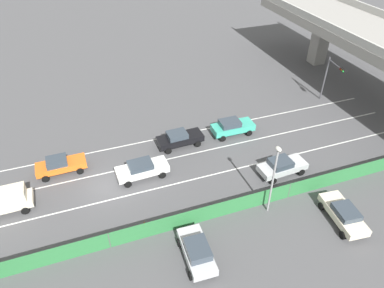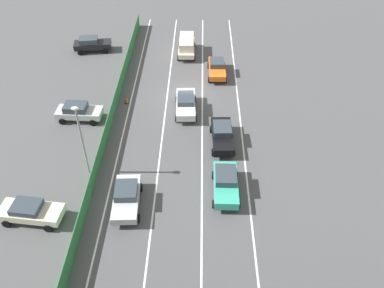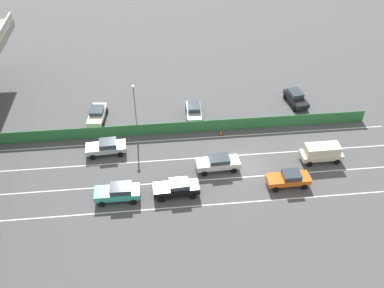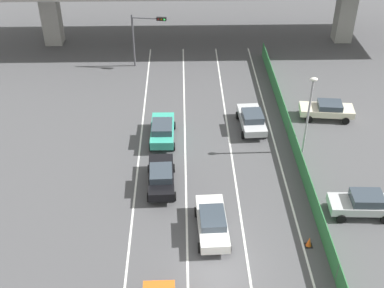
% 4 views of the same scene
% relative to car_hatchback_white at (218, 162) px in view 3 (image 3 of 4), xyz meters
% --- Properties ---
extents(ground_plane, '(300.00, 300.00, 0.00)m').
position_rel_car_hatchback_white_xyz_m(ground_plane, '(0.20, -3.16, -0.91)').
color(ground_plane, '#4C4C4F').
extents(lane_line_left_edge, '(0.14, 49.27, 0.01)m').
position_rel_car_hatchback_white_xyz_m(lane_line_left_edge, '(-5.17, 3.47, -0.90)').
color(lane_line_left_edge, silver).
rests_on(lane_line_left_edge, ground).
extents(lane_line_mid_left, '(0.14, 49.27, 0.01)m').
position_rel_car_hatchback_white_xyz_m(lane_line_mid_left, '(-1.59, 3.47, -0.90)').
color(lane_line_mid_left, silver).
rests_on(lane_line_mid_left, ground).
extents(lane_line_mid_right, '(0.14, 49.27, 0.01)m').
position_rel_car_hatchback_white_xyz_m(lane_line_mid_right, '(1.99, 3.47, -0.90)').
color(lane_line_mid_right, silver).
rests_on(lane_line_mid_right, ground).
extents(lane_line_right_edge, '(0.14, 49.27, 0.01)m').
position_rel_car_hatchback_white_xyz_m(lane_line_right_edge, '(5.57, 3.47, -0.90)').
color(lane_line_right_edge, silver).
rests_on(lane_line_right_edge, ground).
extents(green_fence, '(0.10, 45.37, 1.54)m').
position_rel_car_hatchback_white_xyz_m(green_fence, '(6.85, 3.47, -0.14)').
color(green_fence, '#2D753D').
rests_on(green_fence, ground).
extents(car_hatchback_white, '(2.14, 4.74, 1.62)m').
position_rel_car_hatchback_white_xyz_m(car_hatchback_white, '(0.00, 0.00, 0.00)').
color(car_hatchback_white, silver).
rests_on(car_hatchback_white, ground).
extents(car_taxi_orange, '(2.01, 4.46, 1.60)m').
position_rel_car_hatchback_white_xyz_m(car_taxi_orange, '(-3.15, -6.89, -0.03)').
color(car_taxi_orange, orange).
rests_on(car_taxi_orange, ground).
extents(car_van_cream, '(2.08, 4.59, 2.01)m').
position_rel_car_hatchback_white_xyz_m(car_van_cream, '(0.29, -11.52, 0.25)').
color(car_van_cream, beige).
rests_on(car_van_cream, ground).
extents(car_sedan_silver, '(2.24, 4.54, 1.61)m').
position_rel_car_hatchback_white_xyz_m(car_sedan_silver, '(3.96, 12.05, -0.02)').
color(car_sedan_silver, '#B7BABC').
rests_on(car_sedan_silver, ground).
extents(car_sedan_black, '(2.11, 4.68, 1.63)m').
position_rel_car_hatchback_white_xyz_m(car_sedan_black, '(-3.32, 4.67, -0.01)').
color(car_sedan_black, black).
rests_on(car_sedan_black, ground).
extents(car_taxi_teal, '(2.05, 4.48, 1.70)m').
position_rel_car_hatchback_white_xyz_m(car_taxi_teal, '(-3.39, 10.52, 0.03)').
color(car_taxi_teal, teal).
rests_on(car_taxi_teal, ground).
extents(parked_sedan_dark, '(4.52, 2.46, 1.71)m').
position_rel_car_hatchback_white_xyz_m(parked_sedan_dark, '(11.55, -12.01, 0.03)').
color(parked_sedan_dark, black).
rests_on(parked_sedan_dark, ground).
extents(parked_wagon_silver, '(4.28, 2.13, 1.65)m').
position_rel_car_hatchback_white_xyz_m(parked_wagon_silver, '(9.96, 1.54, 0.01)').
color(parked_wagon_silver, '#B2B5B7').
rests_on(parked_wagon_silver, ground).
extents(parked_sedan_cream, '(4.68, 2.40, 1.51)m').
position_rel_car_hatchback_white_xyz_m(parked_sedan_cream, '(10.60, 13.54, -0.05)').
color(parked_sedan_cream, beige).
rests_on(parked_sedan_cream, ground).
extents(street_lamp, '(0.60, 0.36, 6.46)m').
position_rel_car_hatchback_white_xyz_m(street_lamp, '(7.57, 8.63, 3.07)').
color(street_lamp, gray).
rests_on(street_lamp, ground).
extents(traffic_cone, '(0.47, 0.47, 0.70)m').
position_rel_car_hatchback_white_xyz_m(traffic_cone, '(5.90, -1.26, -0.58)').
color(traffic_cone, orange).
rests_on(traffic_cone, ground).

